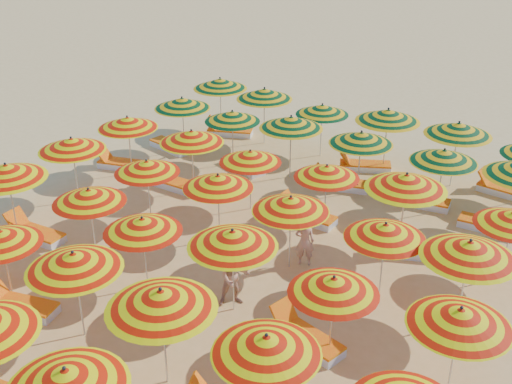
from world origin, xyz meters
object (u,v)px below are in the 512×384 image
(lounger_12, at_px, (306,215))
(beachgoer_a, at_px, (305,241))
(umbrella_31, at_px, (232,116))
(lounger_19, at_px, (229,131))
(lounger_18, at_px, (492,226))
(lounger_20, at_px, (364,166))
(umbrella_33, at_px, (361,138))
(umbrella_30, at_px, (182,103))
(umbrella_24, at_px, (128,123))
(umbrella_8, at_px, (74,261))
(umbrella_12, at_px, (6,172))
(umbrella_21, at_px, (291,204))
(umbrella_39, at_px, (388,115))
(lounger_13, at_px, (416,250))
(umbrella_10, at_px, (266,345))
(beachgoer_b, at_px, (234,276))
(umbrella_22, at_px, (385,231))
(umbrella_26, at_px, (250,157))
(lounger_10, at_px, (122,164))
(umbrella_16, at_px, (334,285))
(lounger_16, at_px, (340,184))
(umbrella_19, at_px, (147,167))
(umbrella_7, at_px, (1,237))
(umbrella_13, at_px, (89,196))
(lounger_9, at_px, (305,337))
(umbrella_36, at_px, (220,84))
(umbrella_37, at_px, (264,94))
(umbrella_9, at_px, (161,300))
(umbrella_28, at_px, (406,182))
(lounger_21, at_px, (504,190))
(umbrella_20, at_px, (218,182))
(umbrella_32, at_px, (291,123))
(umbrella_23, at_px, (469,250))
(umbrella_38, at_px, (322,110))
(umbrella_17, at_px, (460,317))
(umbrella_3, at_px, (66,379))
(lounger_5, at_px, (20,305))
(lounger_11, at_px, (176,184))
(umbrella_15, at_px, (233,239))
(lounger_8, at_px, (35,233))
(umbrella_14, at_px, (142,225))
(umbrella_27, at_px, (327,172))
(umbrella_25, at_px, (192,137))

(lounger_12, distance_m, beachgoer_a, 2.40)
(umbrella_31, bearing_deg, lounger_19, 126.47)
(lounger_18, bearing_deg, lounger_20, 155.02)
(umbrella_33, bearing_deg, umbrella_30, -178.64)
(umbrella_24, height_order, lounger_19, umbrella_24)
(umbrella_8, distance_m, umbrella_12, 5.13)
(umbrella_21, height_order, umbrella_33, umbrella_33)
(umbrella_39, relative_size, lounger_13, 1.48)
(umbrella_10, height_order, beachgoer_b, umbrella_10)
(umbrella_21, bearing_deg, umbrella_22, 0.39)
(umbrella_26, xyz_separation_m, lounger_10, (-5.31, 0.25, -1.54))
(lounger_10, bearing_deg, umbrella_16, 138.89)
(lounger_10, bearing_deg, lounger_16, -176.06)
(umbrella_19, relative_size, umbrella_21, 0.86)
(umbrella_7, bearing_deg, lounger_19, 97.56)
(lounger_20, bearing_deg, umbrella_24, 8.95)
(umbrella_13, distance_m, lounger_9, 6.54)
(umbrella_36, bearing_deg, lounger_10, -100.84)
(umbrella_13, bearing_deg, lounger_18, 38.19)
(lounger_20, bearing_deg, umbrella_37, -29.43)
(umbrella_21, xyz_separation_m, umbrella_36, (-6.93, 7.14, 0.11))
(umbrella_9, relative_size, lounger_20, 1.35)
(umbrella_16, relative_size, umbrella_28, 0.85)
(lounger_18, bearing_deg, lounger_19, 165.46)
(lounger_21, bearing_deg, umbrella_20, 56.35)
(lounger_12, bearing_deg, umbrella_32, -49.93)
(umbrella_23, height_order, beachgoer_a, umbrella_23)
(umbrella_38, height_order, lounger_19, umbrella_38)
(umbrella_17, bearing_deg, umbrella_3, -134.87)
(umbrella_10, xyz_separation_m, lounger_5, (-6.53, -0.03, -1.66))
(umbrella_20, distance_m, lounger_11, 3.90)
(umbrella_23, height_order, lounger_9, umbrella_23)
(lounger_21, bearing_deg, lounger_10, 29.55)
(lounger_11, bearing_deg, umbrella_23, 168.00)
(umbrella_20, bearing_deg, umbrella_37, 110.86)
(umbrella_15, bearing_deg, umbrella_7, -152.82)
(beachgoer_b, bearing_deg, umbrella_13, 137.99)
(umbrella_33, distance_m, lounger_5, 10.71)
(umbrella_13, bearing_deg, umbrella_24, 120.63)
(umbrella_3, distance_m, lounger_8, 8.35)
(umbrella_14, xyz_separation_m, umbrella_27, (2.33, 4.98, -0.03))
(lounger_12, bearing_deg, lounger_20, -88.06)
(umbrella_19, xyz_separation_m, lounger_21, (8.36, 7.07, -1.56))
(umbrella_7, height_order, lounger_8, umbrella_7)
(umbrella_25, distance_m, umbrella_28, 6.76)
(umbrella_13, relative_size, umbrella_14, 1.09)
(umbrella_17, xyz_separation_m, lounger_20, (-5.48, 8.95, -1.67))
(umbrella_39, bearing_deg, lounger_10, -150.16)
(lounger_8, height_order, lounger_20, same)
(umbrella_25, xyz_separation_m, umbrella_36, (-2.26, 4.88, 0.06))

